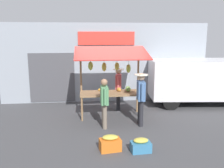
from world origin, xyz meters
TOP-DOWN VIEW (x-y plane):
  - ground_plane at (0.00, 0.00)m, footprint 40.00×40.00m
  - street_backdrop at (0.05, -2.20)m, footprint 9.00×0.30m
  - market_stall at (-0.02, -0.04)m, footprint 2.50×1.46m
  - vendor_with_sunhat at (-0.37, -0.75)m, footprint 0.43×0.69m
  - shopper_with_ponytail at (-0.86, 0.97)m, footprint 0.44×0.72m
  - shopper_in_striped_shirt at (0.33, 1.07)m, footprint 0.23×0.68m
  - parked_van at (-3.84, -1.21)m, footprint 4.56×2.27m
  - produce_crate_near at (0.31, 2.67)m, footprint 0.57×0.41m
  - produce_crate_side at (-0.45, 2.83)m, footprint 0.52×0.35m

SIDE VIEW (x-z plane):
  - ground_plane at x=0.00m, z-range 0.00..0.00m
  - produce_crate_side at x=-0.45m, z-range -0.02..0.34m
  - produce_crate_near at x=0.31m, z-range -0.02..0.40m
  - shopper_in_striped_shirt at x=0.33m, z-range 0.12..1.69m
  - vendor_with_sunhat at x=-0.37m, z-range 0.15..1.80m
  - shopper_with_ponytail at x=-0.86m, z-range 0.16..1.87m
  - parked_van at x=-3.84m, z-range 0.18..2.06m
  - market_stall at x=-0.02m, z-range 0.29..2.79m
  - street_backdrop at x=0.05m, z-range 0.00..3.40m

